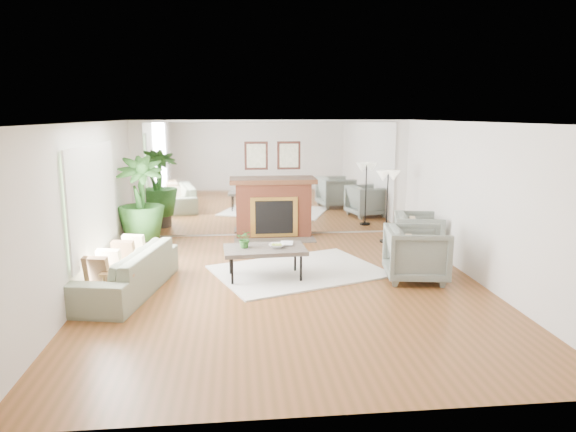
{
  "coord_description": "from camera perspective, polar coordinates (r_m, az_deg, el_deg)",
  "views": [
    {
      "loc": [
        -0.79,
        -7.54,
        2.61
      ],
      "look_at": [
        0.04,
        0.6,
        0.99
      ],
      "focal_mm": 32.0,
      "sensor_mm": 36.0,
      "label": 1
    }
  ],
  "objects": [
    {
      "name": "armchair_front",
      "position": [
        8.45,
        14.09,
        -4.07
      ],
      "size": [
        1.09,
        1.07,
        0.87
      ],
      "primitive_type": "imported",
      "rotation": [
        0.0,
        0.0,
        1.41
      ],
      "color": "gray",
      "rests_on": "ground"
    },
    {
      "name": "wall_right",
      "position": [
        8.54,
        20.51,
        1.32
      ],
      "size": [
        0.02,
        7.0,
        2.5
      ],
      "primitive_type": "cube",
      "color": "silver",
      "rests_on": "ground"
    },
    {
      "name": "window_panel",
      "position": [
        8.33,
        -20.88,
        1.75
      ],
      "size": [
        0.04,
        2.4,
        1.5
      ],
      "primitive_type": "cube",
      "color": "#B2E09E",
      "rests_on": "wall_left"
    },
    {
      "name": "wall_left",
      "position": [
        7.97,
        -21.77,
        0.56
      ],
      "size": [
        0.02,
        7.0,
        2.5
      ],
      "primitive_type": "cube",
      "color": "silver",
      "rests_on": "ground"
    },
    {
      "name": "wall_back",
      "position": [
        11.14,
        -1.73,
        4.18
      ],
      "size": [
        6.0,
        0.02,
        2.5
      ],
      "primitive_type": "cube",
      "color": "silver",
      "rests_on": "ground"
    },
    {
      "name": "fireplace",
      "position": [
        11.0,
        -1.63,
        0.98
      ],
      "size": [
        1.85,
        0.83,
        2.05
      ],
      "color": "brown",
      "rests_on": "ground"
    },
    {
      "name": "mirror_panel",
      "position": [
        11.12,
        -1.73,
        4.17
      ],
      "size": [
        5.4,
        0.04,
        2.4
      ],
      "primitive_type": "cube",
      "color": "silver",
      "rests_on": "wall_back"
    },
    {
      "name": "sofa",
      "position": [
        8.03,
        -17.61,
        -5.84
      ],
      "size": [
        1.33,
        2.4,
        0.66
      ],
      "primitive_type": "imported",
      "rotation": [
        0.0,
        0.0,
        -1.78
      ],
      "color": "gray",
      "rests_on": "ground"
    },
    {
      "name": "armchair_back",
      "position": [
        9.92,
        14.3,
        -1.99
      ],
      "size": [
        1.08,
        1.06,
        0.81
      ],
      "primitive_type": "imported",
      "rotation": [
        0.0,
        0.0,
        1.31
      ],
      "color": "gray",
      "rests_on": "ground"
    },
    {
      "name": "floor_lamp",
      "position": [
        10.66,
        11.04,
        3.79
      ],
      "size": [
        0.49,
        0.27,
        1.49
      ],
      "color": "black",
      "rests_on": "ground"
    },
    {
      "name": "book",
      "position": [
        8.46,
        -0.89,
        -3.04
      ],
      "size": [
        0.26,
        0.32,
        0.02
      ],
      "primitive_type": "imported",
      "rotation": [
        0.0,
        0.0,
        -0.17
      ],
      "color": "olive",
      "rests_on": "coffee_table"
    },
    {
      "name": "fruit_bowl",
      "position": [
        8.22,
        -1.27,
        -3.33
      ],
      "size": [
        0.29,
        0.29,
        0.06
      ],
      "primitive_type": "imported",
      "rotation": [
        0.0,
        0.0,
        -0.19
      ],
      "color": "olive",
      "rests_on": "coffee_table"
    },
    {
      "name": "ground",
      "position": [
        8.02,
        0.13,
        -7.8
      ],
      "size": [
        7.0,
        7.0,
        0.0
      ],
      "primitive_type": "plane",
      "color": "brown",
      "rests_on": "ground"
    },
    {
      "name": "side_table",
      "position": [
        7.44,
        -17.98,
        -6.31
      ],
      "size": [
        0.52,
        0.52,
        0.53
      ],
      "rotation": [
        0.0,
        0.0,
        -0.11
      ],
      "color": "olive",
      "rests_on": "ground"
    },
    {
      "name": "coffee_table",
      "position": [
        8.24,
        -2.59,
        -3.83
      ],
      "size": [
        1.34,
        0.83,
        0.52
      ],
      "rotation": [
        0.0,
        0.0,
        0.06
      ],
      "color": "#564E44",
      "rests_on": "ground"
    },
    {
      "name": "area_rug",
      "position": [
        8.72,
        1.15,
        -6.14
      ],
      "size": [
        3.17,
        2.72,
        0.03
      ],
      "primitive_type": "cube",
      "rotation": [
        0.0,
        0.0,
        0.36
      ],
      "color": "white",
      "rests_on": "ground"
    },
    {
      "name": "potted_ficus",
      "position": [
        10.12,
        -16.07,
        1.53
      ],
      "size": [
        1.02,
        1.02,
        1.85
      ],
      "color": "black",
      "rests_on": "ground"
    },
    {
      "name": "tabletop_plant",
      "position": [
        8.22,
        -4.8,
        -2.55
      ],
      "size": [
        0.31,
        0.29,
        0.29
      ],
      "primitive_type": "imported",
      "rotation": [
        0.0,
        0.0,
        -0.28
      ],
      "color": "#2E6926",
      "rests_on": "coffee_table"
    }
  ]
}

